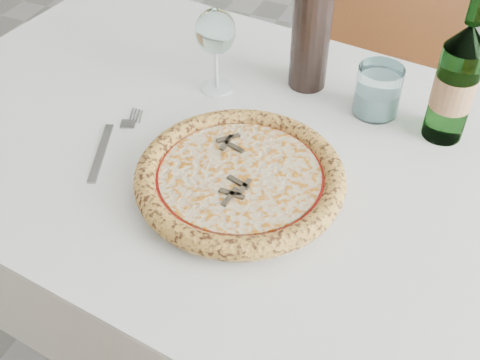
{
  "coord_description": "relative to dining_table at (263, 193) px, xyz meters",
  "views": [
    {
      "loc": [
        0.35,
        -0.66,
        1.4
      ],
      "look_at": [
        0.08,
        -0.05,
        0.78
      ],
      "focal_mm": 45.0,
      "sensor_mm": 36.0,
      "label": 1
    }
  ],
  "objects": [
    {
      "name": "pizza",
      "position": [
        -0.0,
        -0.1,
        0.12
      ],
      "size": [
        0.32,
        0.32,
        0.03
      ],
      "color": "#DFC17C",
      "rests_on": "plate"
    },
    {
      "name": "fork",
      "position": [
        -0.25,
        -0.09,
        0.1
      ],
      "size": [
        0.07,
        0.21,
        0.0
      ],
      "color": "gray",
      "rests_on": "dining_table"
    },
    {
      "name": "tumbler",
      "position": [
        0.14,
        0.19,
        0.14
      ],
      "size": [
        0.08,
        0.08,
        0.09
      ],
      "color": "white",
      "rests_on": "dining_table"
    },
    {
      "name": "chair_far",
      "position": [
        0.06,
        0.8,
        -0.13
      ],
      "size": [
        0.48,
        0.48,
        0.93
      ],
      "color": "brown",
      "rests_on": "floor"
    },
    {
      "name": "beer_bottle",
      "position": [
        0.26,
        0.17,
        0.2
      ],
      "size": [
        0.07,
        0.07,
        0.26
      ],
      "color": "#4D8548",
      "rests_on": "dining_table"
    },
    {
      "name": "plate",
      "position": [
        0.0,
        -0.1,
        0.11
      ],
      "size": [
        0.29,
        0.29,
        0.02
      ],
      "color": "silver",
      "rests_on": "dining_table"
    },
    {
      "name": "dining_table",
      "position": [
        0.0,
        0.0,
        0.0
      ],
      "size": [
        1.42,
        0.94,
        0.76
      ],
      "color": "brown",
      "rests_on": "floor"
    },
    {
      "name": "wine_glass",
      "position": [
        -0.15,
        0.14,
        0.21
      ],
      "size": [
        0.07,
        0.07,
        0.16
      ],
      "color": "white",
      "rests_on": "dining_table"
    },
    {
      "name": "wine_bottle",
      "position": [
        -0.0,
        0.22,
        0.22
      ],
      "size": [
        0.07,
        0.07,
        0.29
      ],
      "color": "black",
      "rests_on": "dining_table"
    }
  ]
}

